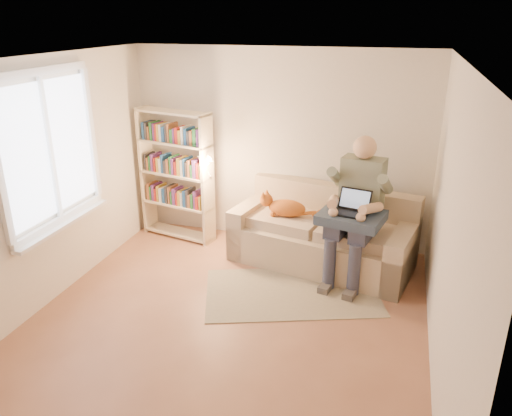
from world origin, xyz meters
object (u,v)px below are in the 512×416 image
(cat, at_px, (280,206))
(laptop, at_px, (361,209))
(sofa, at_px, (323,237))
(person, at_px, (357,203))
(bookshelf, at_px, (176,169))

(cat, distance_m, laptop, 1.12)
(sofa, height_order, laptop, laptop)
(person, distance_m, bookshelf, 2.54)
(cat, bearing_deg, sofa, 14.79)
(cat, xyz_separation_m, bookshelf, (-1.53, 0.25, 0.29))
(cat, bearing_deg, person, -1.37)
(laptop, height_order, bookshelf, bookshelf)
(sofa, xyz_separation_m, person, (0.41, -0.25, 0.60))
(bookshelf, bearing_deg, sofa, 5.78)
(cat, bearing_deg, bookshelf, -177.41)
(laptop, distance_m, bookshelf, 2.64)
(person, distance_m, cat, 1.01)
(person, height_order, cat, person)
(person, bearing_deg, bookshelf, -178.94)
(sofa, relative_size, laptop, 5.64)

